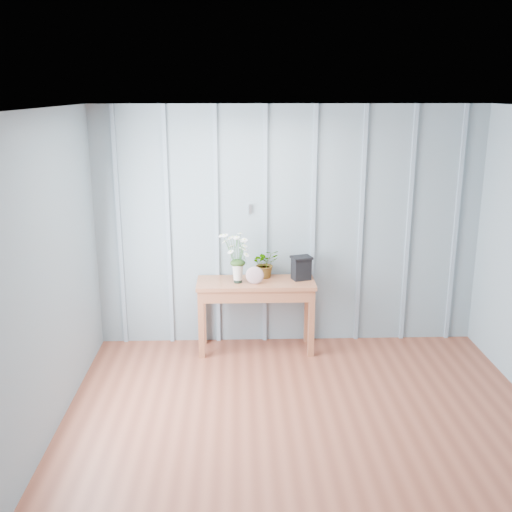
{
  "coord_description": "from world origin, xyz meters",
  "views": [
    {
      "loc": [
        -0.54,
        -3.8,
        2.63
      ],
      "look_at": [
        -0.35,
        1.94,
        1.03
      ],
      "focal_mm": 42.0,
      "sensor_mm": 36.0,
      "label": 1
    }
  ],
  "objects_px": {
    "sideboard": "(256,292)",
    "felt_disc_vessel": "(255,275)",
    "daisy_vase": "(238,251)",
    "carved_box": "(301,268)"
  },
  "relations": [
    {
      "from": "sideboard",
      "to": "felt_disc_vessel",
      "type": "distance_m",
      "value": 0.23
    },
    {
      "from": "daisy_vase",
      "to": "carved_box",
      "type": "bearing_deg",
      "value": 7.2
    },
    {
      "from": "sideboard",
      "to": "daisy_vase",
      "type": "xyz_separation_m",
      "value": [
        -0.18,
        -0.04,
        0.45
      ]
    },
    {
      "from": "daisy_vase",
      "to": "felt_disc_vessel",
      "type": "distance_m",
      "value": 0.3
    },
    {
      "from": "felt_disc_vessel",
      "to": "sideboard",
      "type": "bearing_deg",
      "value": 87.61
    },
    {
      "from": "sideboard",
      "to": "daisy_vase",
      "type": "bearing_deg",
      "value": -168.79
    },
    {
      "from": "daisy_vase",
      "to": "carved_box",
      "type": "height_order",
      "value": "daisy_vase"
    },
    {
      "from": "daisy_vase",
      "to": "felt_disc_vessel",
      "type": "relative_size",
      "value": 2.92
    },
    {
      "from": "sideboard",
      "to": "carved_box",
      "type": "bearing_deg",
      "value": 5.61
    },
    {
      "from": "daisy_vase",
      "to": "felt_disc_vessel",
      "type": "xyz_separation_m",
      "value": [
        0.17,
        -0.06,
        -0.24
      ]
    }
  ]
}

